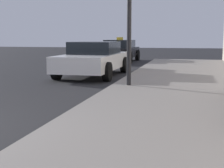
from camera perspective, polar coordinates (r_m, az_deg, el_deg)
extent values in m
cube|color=gray|center=(4.03, 11.38, -12.08)|extent=(4.00, 32.00, 0.15)
cylinder|color=black|center=(8.96, 2.98, 11.67)|extent=(0.12, 0.12, 3.72)
cube|color=white|center=(12.41, -3.23, 3.93)|extent=(1.78, 4.37, 0.55)
cube|color=black|center=(12.59, -2.96, 6.27)|extent=(1.57, 1.97, 0.45)
cylinder|color=black|center=(10.85, -0.82, 2.14)|extent=(0.22, 0.64, 0.64)
cylinder|color=black|center=(11.41, -9.53, 2.32)|extent=(0.22, 0.64, 0.64)
cylinder|color=black|center=(13.57, 2.09, 3.34)|extent=(0.22, 0.64, 0.64)
cylinder|color=black|center=(14.02, -5.08, 3.47)|extent=(0.22, 0.64, 0.64)
cube|color=black|center=(19.39, 1.22, 5.46)|extent=(1.74, 4.23, 0.55)
cube|color=black|center=(19.58, 1.36, 6.95)|extent=(1.53, 1.90, 0.45)
cube|color=yellow|center=(19.58, 1.36, 7.84)|extent=(0.36, 0.14, 0.16)
cylinder|color=black|center=(17.91, 3.03, 4.50)|extent=(0.22, 0.64, 0.64)
cylinder|color=black|center=(18.30, -2.35, 4.59)|extent=(0.22, 0.64, 0.64)
cylinder|color=black|center=(20.57, 4.40, 4.96)|extent=(0.22, 0.64, 0.64)
cylinder|color=black|center=(20.92, -0.33, 5.04)|extent=(0.22, 0.64, 0.64)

